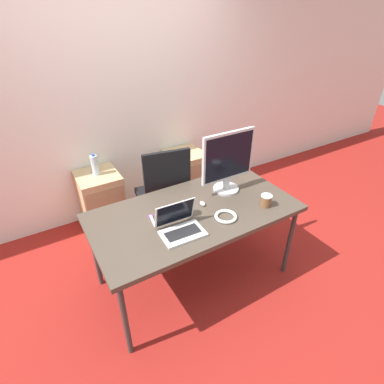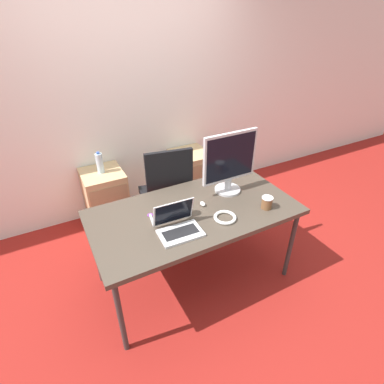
# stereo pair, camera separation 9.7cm
# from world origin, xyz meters

# --- Properties ---
(ground_plane) EXTENTS (14.00, 14.00, 0.00)m
(ground_plane) POSITION_xyz_m (0.00, 0.00, 0.00)
(ground_plane) COLOR maroon
(wall_back) EXTENTS (10.00, 0.05, 2.60)m
(wall_back) POSITION_xyz_m (0.00, 1.46, 1.30)
(wall_back) COLOR silver
(wall_back) RESTS_ON ground_plane
(desk) EXTENTS (1.66, 0.86, 0.77)m
(desk) POSITION_xyz_m (0.00, 0.00, 0.72)
(desk) COLOR #473D33
(desk) RESTS_ON ground_plane
(office_chair) EXTENTS (0.56, 0.59, 1.08)m
(office_chair) POSITION_xyz_m (0.04, 0.69, 0.41)
(office_chair) COLOR #232326
(office_chair) RESTS_ON ground_plane
(cabinet_left) EXTENTS (0.43, 0.46, 0.66)m
(cabinet_left) POSITION_xyz_m (-0.47, 1.20, 0.33)
(cabinet_left) COLOR tan
(cabinet_left) RESTS_ON ground_plane
(cabinet_right) EXTENTS (0.43, 0.46, 0.66)m
(cabinet_right) POSITION_xyz_m (0.59, 1.20, 0.33)
(cabinet_right) COLOR tan
(cabinet_right) RESTS_ON ground_plane
(water_bottle) EXTENTS (0.07, 0.07, 0.24)m
(water_bottle) POSITION_xyz_m (-0.47, 1.20, 0.77)
(water_bottle) COLOR silver
(water_bottle) RESTS_ON cabinet_left
(laptop_center) EXTENTS (0.32, 0.26, 0.22)m
(laptop_center) POSITION_xyz_m (-0.23, -0.17, 0.81)
(laptop_center) COLOR silver
(laptop_center) RESTS_ON desk
(monitor) EXTENTS (0.50, 0.23, 0.54)m
(monitor) POSITION_xyz_m (0.40, 0.13, 1.04)
(monitor) COLOR #B7B7BC
(monitor) RESTS_ON desk
(mouse) EXTENTS (0.04, 0.06, 0.03)m
(mouse) POSITION_xyz_m (0.09, 0.03, 0.78)
(mouse) COLOR silver
(mouse) RESTS_ON desk
(coffee_cup_white) EXTENTS (0.08, 0.08, 0.11)m
(coffee_cup_white) POSITION_xyz_m (-0.09, -0.03, 0.82)
(coffee_cup_white) COLOR white
(coffee_cup_white) RESTS_ON desk
(coffee_cup_brown) EXTENTS (0.09, 0.09, 0.10)m
(coffee_cup_brown) POSITION_xyz_m (0.53, -0.24, 0.82)
(coffee_cup_brown) COLOR brown
(coffee_cup_brown) RESTS_ON desk
(cable_coil) EXTENTS (0.18, 0.18, 0.03)m
(cable_coil) POSITION_xyz_m (0.16, -0.21, 0.78)
(cable_coil) COLOR white
(cable_coil) RESTS_ON desk
(scissors) EXTENTS (0.06, 0.17, 0.01)m
(scissors) POSITION_xyz_m (-0.35, 0.06, 0.77)
(scissors) COLOR #B2B2B7
(scissors) RESTS_ON desk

